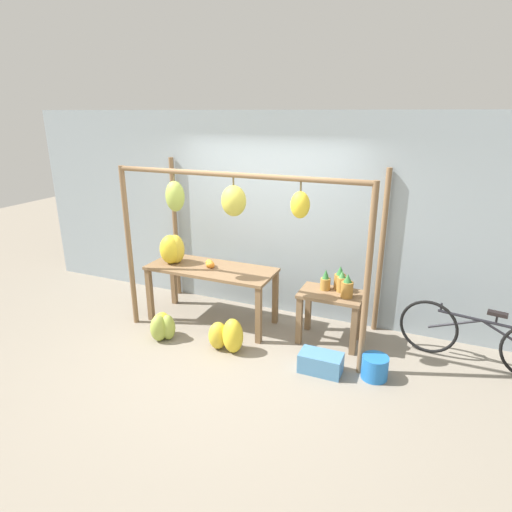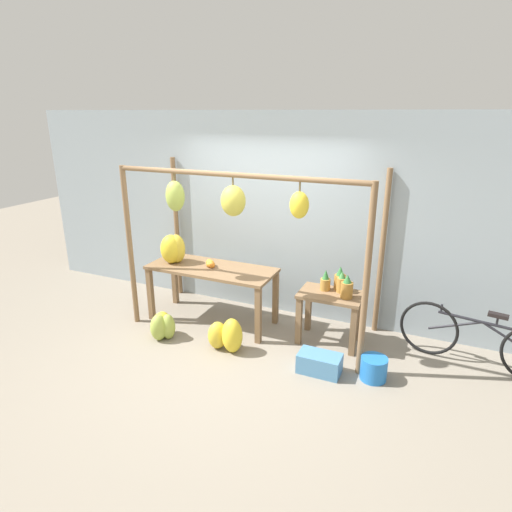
% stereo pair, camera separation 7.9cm
% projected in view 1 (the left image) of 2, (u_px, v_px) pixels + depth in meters
% --- Properties ---
extents(ground_plane, '(20.00, 20.00, 0.00)m').
position_uv_depth(ground_plane, '(225.00, 356.00, 5.12)').
color(ground_plane, gray).
extents(shop_wall_back, '(8.00, 0.08, 2.80)m').
position_uv_depth(shop_wall_back, '(271.00, 216.00, 5.96)').
color(shop_wall_back, '#99A8B2').
rests_on(shop_wall_back, ground_plane).
extents(stall_awning, '(3.14, 1.25, 2.15)m').
position_uv_depth(stall_awning, '(238.00, 219.00, 5.08)').
color(stall_awning, brown).
rests_on(stall_awning, ground_plane).
extents(display_table_main, '(1.73, 0.69, 0.79)m').
position_uv_depth(display_table_main, '(211.00, 275.00, 5.76)').
color(display_table_main, brown).
rests_on(display_table_main, ground_plane).
extents(display_table_side, '(0.77, 0.50, 0.66)m').
position_uv_depth(display_table_side, '(331.00, 305.00, 5.30)').
color(display_table_side, brown).
rests_on(display_table_side, ground_plane).
extents(banana_pile_on_table, '(0.40, 0.43, 0.40)m').
position_uv_depth(banana_pile_on_table, '(172.00, 250.00, 5.85)').
color(banana_pile_on_table, gold).
rests_on(banana_pile_on_table, display_table_main).
extents(orange_pile, '(0.17, 0.16, 0.09)m').
position_uv_depth(orange_pile, '(210.00, 264.00, 5.74)').
color(orange_pile, orange).
rests_on(orange_pile, display_table_main).
extents(pineapple_cluster, '(0.43, 0.36, 0.30)m').
position_uv_depth(pineapple_cluster, '(340.00, 283.00, 5.24)').
color(pineapple_cluster, '#B27F38').
rests_on(pineapple_cluster, display_table_side).
extents(banana_pile_ground_left, '(0.39, 0.38, 0.35)m').
position_uv_depth(banana_pile_ground_left, '(162.00, 326.00, 5.47)').
color(banana_pile_ground_left, '#9EB247').
rests_on(banana_pile_ground_left, ground_plane).
extents(banana_pile_ground_right, '(0.55, 0.36, 0.44)m').
position_uv_depth(banana_pile_ground_right, '(227.00, 336.00, 5.18)').
color(banana_pile_ground_right, yellow).
rests_on(banana_pile_ground_right, ground_plane).
extents(fruit_crate_white, '(0.47, 0.27, 0.22)m').
position_uv_depth(fruit_crate_white, '(321.00, 363.00, 4.78)').
color(fruit_crate_white, '#4C84B2').
rests_on(fruit_crate_white, ground_plane).
extents(blue_bucket, '(0.29, 0.29, 0.26)m').
position_uv_depth(blue_bucket, '(375.00, 367.00, 4.66)').
color(blue_bucket, blue).
rests_on(blue_bucket, ground_plane).
extents(parked_bicycle, '(1.74, 0.36, 0.71)m').
position_uv_depth(parked_bicycle, '(479.00, 338.00, 4.82)').
color(parked_bicycle, black).
rests_on(parked_bicycle, ground_plane).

